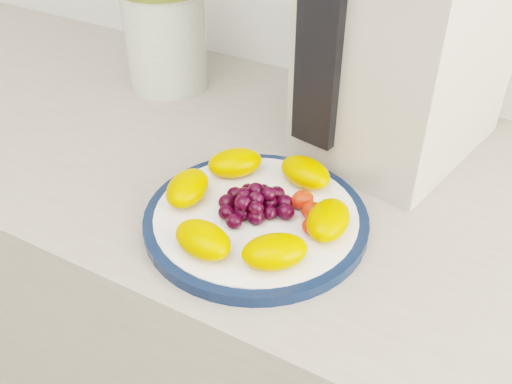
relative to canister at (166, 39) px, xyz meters
The scene contains 8 objects.
counter 0.60m from the canister, 31.08° to the right, with size 3.50×0.60×0.90m, color gray.
cabinet_face 0.62m from the canister, 31.08° to the right, with size 3.48×0.58×0.84m, color #9D774B.
plate_rim 0.44m from the canister, 39.22° to the right, with size 0.28×0.28×0.01m, color #0C1B38.
plate_face 0.44m from the canister, 39.22° to the right, with size 0.25×0.25×0.02m, color white.
canister is the anchor object (origin of this frame).
appliance_body 0.43m from the canister, ahead, with size 0.20×0.28×0.35m, color #B6AE9F.
appliance_panel 0.38m from the canister, 20.85° to the right, with size 0.06×0.02×0.26m, color black.
fruit_plate 0.44m from the canister, 38.79° to the right, with size 0.24×0.24×0.04m.
Camera 1 is at (0.38, 0.59, 1.36)m, focal length 40.00 mm.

